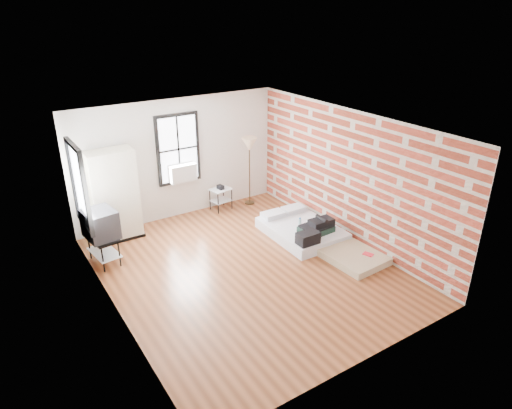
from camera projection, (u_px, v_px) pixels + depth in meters
ground at (247, 269)px, 8.81m from camera, size 6.00×6.00×0.00m
room_shell at (247, 177)px, 8.50m from camera, size 5.02×6.02×2.80m
mattress_main at (302, 229)px, 10.01m from camera, size 1.36×1.82×0.58m
mattress_bare at (335, 245)px, 9.43m from camera, size 1.06×1.88×0.40m
wardrobe at (114, 196)px, 9.63m from camera, size 1.01×0.59×1.97m
side_table at (221, 193)px, 11.19m from camera, size 0.54×0.46×0.64m
floor_lamp at (249, 147)px, 11.10m from camera, size 0.37×0.37×1.73m
tv_stand at (101, 226)px, 8.73m from camera, size 0.63×0.84×1.12m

